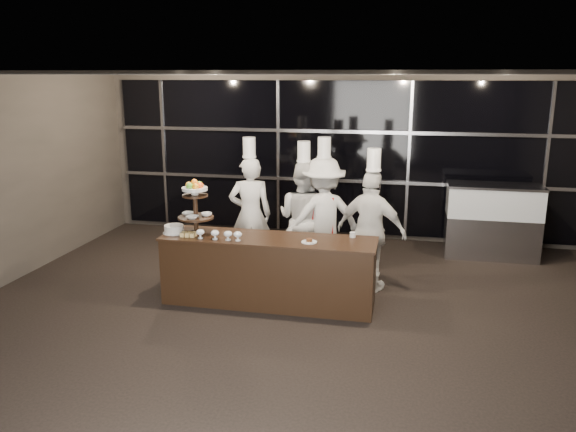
% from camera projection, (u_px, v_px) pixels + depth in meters
% --- Properties ---
extents(room, '(10.00, 10.00, 10.00)m').
position_uv_depth(room, '(284.00, 228.00, 5.63)').
color(room, black).
rests_on(room, ground).
extents(window_wall, '(8.60, 0.10, 2.80)m').
position_uv_depth(window_wall, '(342.00, 158.00, 10.31)').
color(window_wall, black).
rests_on(window_wall, ground).
extents(buffet_counter, '(2.84, 0.74, 0.92)m').
position_uv_depth(buffet_counter, '(269.00, 270.00, 7.48)').
color(buffet_counter, black).
rests_on(buffet_counter, ground).
extents(display_stand, '(0.48, 0.48, 0.74)m').
position_uv_depth(display_stand, '(195.00, 203.00, 7.47)').
color(display_stand, black).
rests_on(display_stand, buffet_counter).
extents(compotes, '(0.62, 0.11, 0.12)m').
position_uv_depth(compotes, '(220.00, 234.00, 7.26)').
color(compotes, silver).
rests_on(compotes, buffet_counter).
extents(layer_cake, '(0.30, 0.30, 0.11)m').
position_uv_depth(layer_cake, '(174.00, 229.00, 7.57)').
color(layer_cake, white).
rests_on(layer_cake, buffet_counter).
extents(pastry_squares, '(0.20, 0.13, 0.05)m').
position_uv_depth(pastry_squares, '(188.00, 234.00, 7.42)').
color(pastry_squares, '#E9C472').
rests_on(pastry_squares, buffet_counter).
extents(small_plate, '(0.20, 0.20, 0.05)m').
position_uv_depth(small_plate, '(309.00, 241.00, 7.15)').
color(small_plate, white).
rests_on(small_plate, buffet_counter).
extents(chef_cup, '(0.08, 0.08, 0.07)m').
position_uv_depth(chef_cup, '(353.00, 235.00, 7.37)').
color(chef_cup, white).
rests_on(chef_cup, buffet_counter).
extents(display_case, '(1.52, 0.66, 1.24)m').
position_uv_depth(display_case, '(492.00, 217.00, 9.37)').
color(display_case, '#A5A5AA').
rests_on(display_case, ground).
extents(chef_a, '(0.75, 0.60, 2.10)m').
position_uv_depth(chef_a, '(250.00, 213.00, 8.65)').
color(chef_a, silver).
rests_on(chef_a, ground).
extents(chef_b, '(1.03, 0.93, 2.05)m').
position_uv_depth(chef_b, '(303.00, 218.00, 8.52)').
color(chef_b, silver).
rests_on(chef_b, ground).
extents(chef_c, '(1.36, 1.12, 2.13)m').
position_uv_depth(chef_c, '(323.00, 217.00, 8.41)').
color(chef_c, silver).
rests_on(chef_c, ground).
extents(chef_d, '(1.10, 0.72, 2.03)m').
position_uv_depth(chef_d, '(371.00, 230.00, 7.84)').
color(chef_d, white).
rests_on(chef_d, ground).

